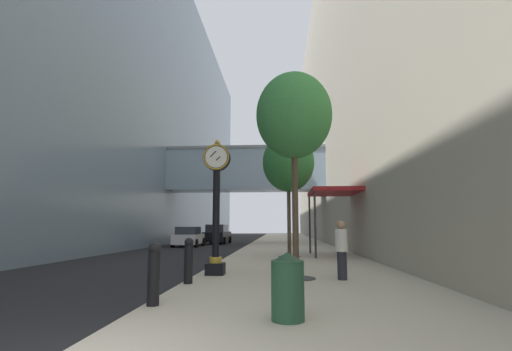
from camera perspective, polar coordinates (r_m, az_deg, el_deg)
The scene contains 14 objects.
ground_plane at distance 30.85m, azimuth -1.13°, elevation -10.75°, with size 110.00×110.00×0.00m, color black.
sidewalk_right at distance 33.74m, azimuth 4.92°, elevation -10.35°, with size 6.52×80.00×0.14m, color #BCB29E.
building_block_left at distance 38.70m, azimuth -18.77°, elevation 11.41°, with size 23.24×80.00×28.22m.
building_block_right at distance 36.72m, azimuth 17.11°, elevation 11.45°, with size 9.00×80.00×26.96m.
street_clock at distance 11.64m, azimuth -6.11°, elevation -3.66°, with size 0.84×0.55×4.18m.
bollard_nearest at distance 7.43m, azimuth -15.40°, elevation -14.09°, with size 0.24×0.24×1.16m.
bollard_second at distance 9.98m, azimuth -10.31°, elevation -12.56°, with size 0.24×0.24×1.16m.
street_tree_near at distance 11.26m, azimuth 5.84°, elevation 9.01°, with size 2.25×2.25×6.03m.
street_tree_mid_near at distance 18.61m, azimuth 4.99°, elevation 1.97°, with size 2.56×2.56×6.10m.
trash_bin at distance 6.11m, azimuth 4.88°, elevation -16.41°, with size 0.53×0.53×1.05m.
pedestrian_walking at distance 10.74m, azimuth 12.99°, elevation -10.84°, with size 0.44×0.44×1.61m.
storefront_awning at distance 19.36m, azimuth 11.71°, elevation -2.63°, with size 2.40×3.60×3.30m.
car_black_near at distance 35.29m, azimuth -5.96°, elevation -8.96°, with size 2.19×4.69×1.75m.
car_white_mid at distance 30.30m, azimuth -10.30°, elevation -9.24°, with size 2.06×4.15×1.55m.
Camera 1 is at (2.57, -3.70, 1.60)m, focal length 26.08 mm.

